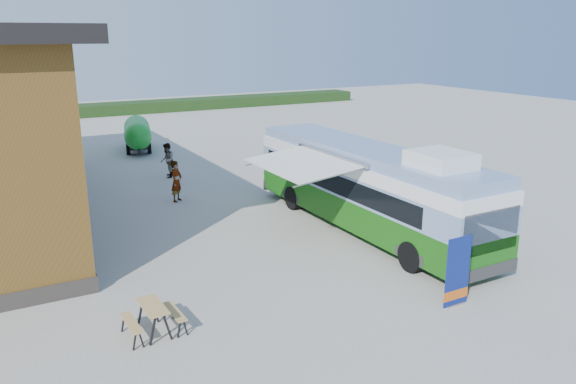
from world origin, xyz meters
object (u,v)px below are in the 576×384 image
bus (366,185)px  person_a (176,181)px  person_b (167,160)px  picnic_table (153,313)px  slurry_tanker (137,133)px  banner (457,278)px

bus → person_a: 8.81m
bus → person_b: bus is taller
picnic_table → slurry_tanker: bearing=74.2°
picnic_table → slurry_tanker: (5.55, 23.01, 0.60)m
person_a → slurry_tanker: size_ratio=0.34×
bus → slurry_tanker: bearing=100.7°
banner → person_a: bearing=104.5°
person_b → slurry_tanker: size_ratio=0.33×
person_a → person_b: size_ratio=1.02×
slurry_tanker → person_b: bearing=-80.2°
bus → person_b: 12.30m
bus → person_a: (-5.12, 7.11, -0.85)m
picnic_table → person_b: 16.15m
picnic_table → person_a: person_a is taller
person_b → slurry_tanker: slurry_tanker is taller
bus → person_b: (-4.19, 11.53, -0.87)m
banner → person_b: banner is taller
banner → picnic_table: size_ratio=1.43×
person_b → slurry_tanker: 7.71m
bus → person_b: size_ratio=6.69×
banner → person_a: 13.88m
banner → bus: bearing=75.7°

